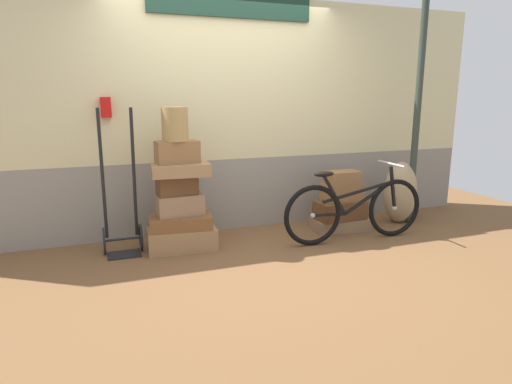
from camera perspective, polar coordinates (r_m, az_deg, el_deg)
ground at (r=4.49m, az=-0.96°, el=-7.86°), size 8.48×5.20×0.06m
station_building at (r=5.02m, az=-4.14°, el=9.75°), size 6.48×0.74×2.58m
suitcase_0 at (r=4.53m, az=-9.58°, el=-5.97°), size 0.70×0.42×0.22m
suitcase_1 at (r=4.47m, az=-9.74°, el=-3.86°), size 0.64×0.40×0.14m
suitcase_2 at (r=4.45m, az=-9.82°, el=-1.63°), size 0.46×0.27×0.21m
suitcase_3 at (r=4.40m, az=-10.21°, el=0.88°), size 0.40×0.24×0.19m
suitcase_4 at (r=4.34m, az=-9.76°, el=2.87°), size 0.58×0.35×0.12m
suitcase_5 at (r=4.35m, az=-10.19°, el=5.13°), size 0.42×0.26×0.22m
suitcase_6 at (r=5.20m, az=10.84°, el=-4.06°), size 0.67×0.42×0.14m
suitcase_7 at (r=5.12m, az=10.82°, el=-2.32°), size 0.57×0.33×0.21m
suitcase_8 at (r=5.10m, az=11.02°, el=-0.05°), size 0.43×0.28×0.19m
suitcase_9 at (r=5.04m, az=11.15°, el=1.81°), size 0.38×0.24×0.15m
wicker_basket at (r=4.32m, az=-10.49°, el=8.67°), size 0.25×0.25×0.32m
luggage_trolley at (r=4.50m, az=-17.07°, el=-3.18°), size 0.37×0.35×1.42m
burlap_sack at (r=5.61m, az=18.21°, el=-0.04°), size 0.41×0.35×0.75m
bicycle at (r=4.78m, az=12.66°, el=-2.24°), size 1.62×0.46×0.82m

